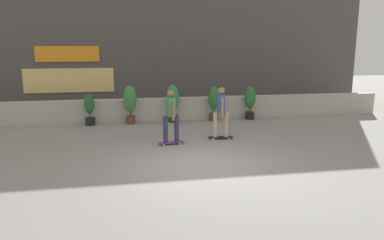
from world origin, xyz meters
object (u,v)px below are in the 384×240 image
(potted_plant_4, at_px, (250,101))
(skater_by_wall_left, at_px, (171,115))
(potted_plant_2, at_px, (173,100))
(potted_plant_0, at_px, (90,109))
(potted_plant_1, at_px, (130,102))
(potted_plant_3, at_px, (214,101))
(skater_far_left, at_px, (221,111))

(potted_plant_4, bearing_deg, skater_by_wall_left, -137.91)
(potted_plant_2, xyz_separation_m, skater_by_wall_left, (-0.49, -3.32, 0.07))
(potted_plant_0, bearing_deg, potted_plant_1, -0.00)
(potted_plant_0, xyz_separation_m, skater_by_wall_left, (2.69, -3.32, 0.31))
(potted_plant_1, bearing_deg, potted_plant_3, 0.00)
(potted_plant_3, relative_size, skater_by_wall_left, 0.81)
(potted_plant_3, distance_m, potted_plant_4, 1.52)
(potted_plant_3, bearing_deg, potted_plant_0, 180.00)
(potted_plant_1, bearing_deg, potted_plant_0, 180.00)
(potted_plant_0, height_order, skater_by_wall_left, skater_by_wall_left)
(potted_plant_1, bearing_deg, potted_plant_2, 0.00)
(potted_plant_3, bearing_deg, skater_far_left, -99.23)
(skater_far_left, bearing_deg, potted_plant_0, 146.02)
(potted_plant_1, bearing_deg, skater_far_left, -46.04)
(skater_by_wall_left, bearing_deg, potted_plant_0, 129.03)
(potted_plant_0, relative_size, skater_far_left, 0.70)
(potted_plant_4, bearing_deg, potted_plant_2, 180.00)
(potted_plant_0, distance_m, potted_plant_3, 4.84)
(potted_plant_4, xyz_separation_m, skater_by_wall_left, (-3.67, -3.32, 0.18))
(potted_plant_2, relative_size, potted_plant_4, 1.11)
(potted_plant_0, bearing_deg, potted_plant_4, 0.00)
(potted_plant_2, bearing_deg, potted_plant_3, 0.00)
(potted_plant_3, bearing_deg, potted_plant_1, -180.00)
(potted_plant_1, height_order, potted_plant_2, potted_plant_2)
(skater_far_left, relative_size, skater_by_wall_left, 1.00)
(potted_plant_2, relative_size, potted_plant_3, 1.08)
(potted_plant_1, relative_size, skater_by_wall_left, 0.88)
(potted_plant_3, xyz_separation_m, skater_far_left, (-0.48, -2.94, 0.16))
(potted_plant_4, height_order, skater_by_wall_left, skater_by_wall_left)
(skater_far_left, xyz_separation_m, skater_by_wall_left, (-1.67, -0.38, 0.00))
(skater_far_left, bearing_deg, skater_by_wall_left, -167.30)
(skater_by_wall_left, bearing_deg, potted_plant_3, 57.05)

